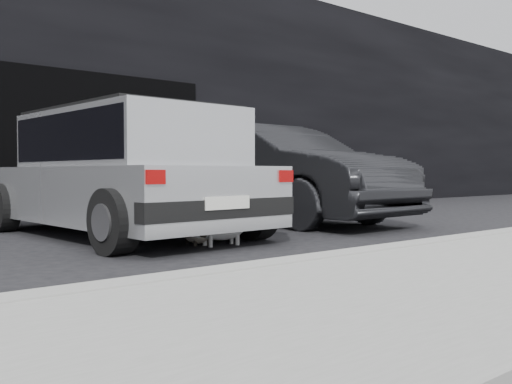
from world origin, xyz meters
TOP-DOWN VIEW (x-y plane):
  - ground at (0.00, 0.00)m, footprint 80.00×80.00m
  - building_facade at (1.00, 6.00)m, footprint 34.00×4.00m
  - garage_opening at (1.00, 3.99)m, footprint 4.00×0.10m
  - curb at (1.00, -2.60)m, footprint 18.00×0.25m
  - silver_hatchback at (-0.26, 0.66)m, footprint 2.29×4.33m
  - second_car at (2.55, 1.05)m, footprint 1.84×4.84m
  - cat_siamese at (-0.03, -0.64)m, footprint 0.37×0.73m
  - cat_white at (0.17, -0.86)m, footprint 0.83×0.36m

SIDE VIEW (x-z plane):
  - ground at x=0.00m, z-range 0.00..0.00m
  - curb at x=1.00m, z-range 0.00..0.12m
  - cat_siamese at x=-0.03m, z-range -0.01..0.24m
  - cat_white at x=0.17m, z-range -0.01..0.38m
  - second_car at x=2.55m, z-range 0.00..1.58m
  - silver_hatchback at x=-0.26m, z-range 0.07..1.63m
  - garage_opening at x=1.00m, z-range 0.00..2.60m
  - building_facade at x=1.00m, z-range 0.00..5.00m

